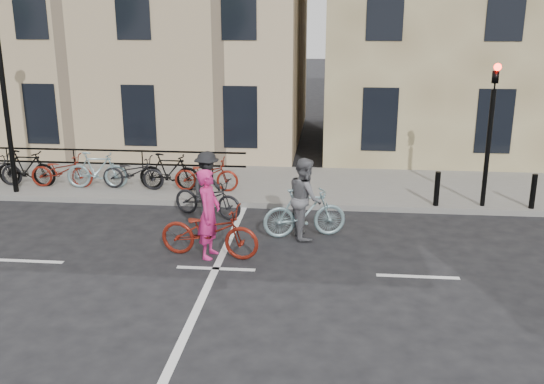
# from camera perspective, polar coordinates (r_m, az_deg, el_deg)

# --- Properties ---
(ground) EXTENTS (120.00, 120.00, 0.00)m
(ground) POSITION_cam_1_polar(r_m,az_deg,el_deg) (12.34, -5.31, -7.21)
(ground) COLOR black
(ground) RESTS_ON ground
(sidewalk) EXTENTS (46.00, 4.00, 0.15)m
(sidewalk) POSITION_cam_1_polar(r_m,az_deg,el_deg) (18.83, -13.91, 0.98)
(sidewalk) COLOR slate
(sidewalk) RESTS_ON ground
(building_west) EXTENTS (20.00, 10.00, 10.00)m
(building_west) POSITION_cam_1_polar(r_m,az_deg,el_deg) (26.58, -20.18, 15.93)
(building_west) COLOR #CEB08B
(building_west) RESTS_ON sidewalk
(traffic_light) EXTENTS (0.18, 0.30, 3.90)m
(traffic_light) POSITION_cam_1_polar(r_m,az_deg,el_deg) (16.13, 19.94, 6.60)
(traffic_light) COLOR black
(traffic_light) RESTS_ON sidewalk
(lamp_post) EXTENTS (0.36, 0.36, 5.28)m
(lamp_post) POSITION_cam_1_polar(r_m,az_deg,el_deg) (17.84, -24.12, 10.38)
(lamp_post) COLOR black
(lamp_post) RESTS_ON sidewalk
(bollard_east) EXTENTS (0.14, 0.14, 0.90)m
(bollard_east) POSITION_cam_1_polar(r_m,az_deg,el_deg) (16.18, 15.26, 0.30)
(bollard_east) COLOR black
(bollard_east) RESTS_ON sidewalk
(bollard_west) EXTENTS (0.14, 0.14, 0.90)m
(bollard_west) POSITION_cam_1_polar(r_m,az_deg,el_deg) (16.76, 23.37, 0.06)
(bollard_west) COLOR black
(bollard_west) RESTS_ON sidewalk
(parked_bikes) EXTENTS (8.30, 1.23, 1.05)m
(parked_bikes) POSITION_cam_1_polar(r_m,az_deg,el_deg) (17.94, -16.09, 1.93)
(parked_bikes) COLOR black
(parked_bikes) RESTS_ON sidewalk
(cyclist_pink) EXTENTS (2.21, 1.02, 1.90)m
(cyclist_pink) POSITION_cam_1_polar(r_m,az_deg,el_deg) (12.73, -5.93, -3.29)
(cyclist_pink) COLOR maroon
(cyclist_pink) RESTS_ON ground
(cyclist_grey) EXTENTS (1.99, 1.05, 1.86)m
(cyclist_grey) POSITION_cam_1_polar(r_m,az_deg,el_deg) (13.78, 3.11, -1.27)
(cyclist_grey) COLOR #7C9DA3
(cyclist_grey) RESTS_ON ground
(cyclist_dark) EXTENTS (2.00, 1.25, 1.68)m
(cyclist_dark) POSITION_cam_1_polar(r_m,az_deg,el_deg) (15.25, -6.10, 0.07)
(cyclist_dark) COLOR black
(cyclist_dark) RESTS_ON ground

